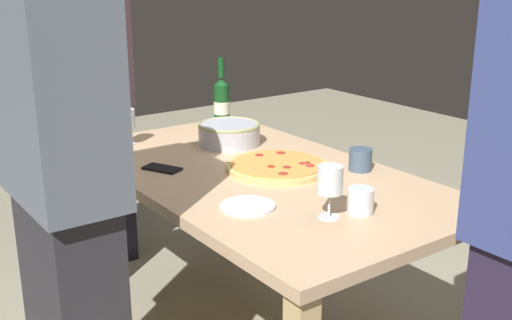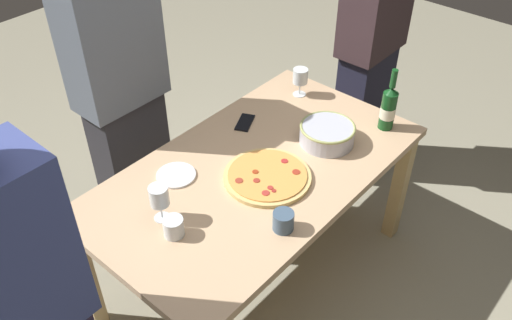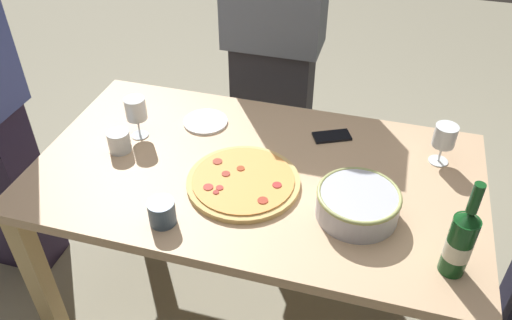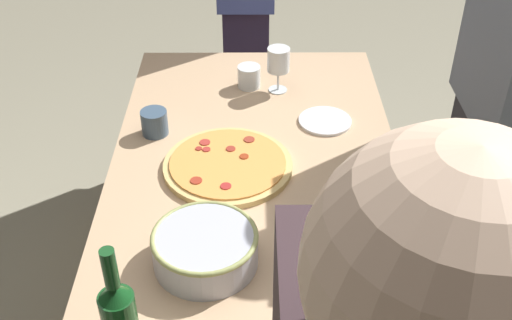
{
  "view_description": "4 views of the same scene",
  "coord_description": "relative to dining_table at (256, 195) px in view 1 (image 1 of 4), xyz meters",
  "views": [
    {
      "loc": [
        -1.84,
        1.33,
        1.5
      ],
      "look_at": [
        0.0,
        0.0,
        0.8
      ],
      "focal_mm": 44.65,
      "sensor_mm": 36.0,
      "label": 1
    },
    {
      "loc": [
        -1.42,
        -1.24,
        2.34
      ],
      "look_at": [
        0.0,
        0.0,
        0.8
      ],
      "focal_mm": 37.73,
      "sensor_mm": 36.0,
      "label": 2
    },
    {
      "loc": [
        0.39,
        -1.38,
        1.94
      ],
      "look_at": [
        0.0,
        0.0,
        0.8
      ],
      "focal_mm": 36.38,
      "sensor_mm": 36.0,
      "label": 3
    },
    {
      "loc": [
        1.51,
        -0.01,
        1.91
      ],
      "look_at": [
        0.0,
        0.0,
        0.8
      ],
      "focal_mm": 44.15,
      "sensor_mm": 36.0,
      "label": 4
    }
  ],
  "objects": [
    {
      "name": "cup_ceramic",
      "position": [
        -0.21,
        -0.33,
        0.13
      ],
      "size": [
        0.09,
        0.09,
        0.08
      ],
      "primitive_type": "cylinder",
      "color": "#41576F",
      "rests_on": "dining_table"
    },
    {
      "name": "wine_glass_by_bottle",
      "position": [
        0.63,
        0.23,
        0.2
      ],
      "size": [
        0.08,
        0.08,
        0.16
      ],
      "color": "white",
      "rests_on": "dining_table"
    },
    {
      "name": "person_guest_right",
      "position": [
        -0.14,
        0.78,
        0.23
      ],
      "size": [
        0.45,
        0.24,
        1.74
      ],
      "rotation": [
        0.0,
        0.0,
        -1.4
      ],
      "color": "#2C2B31",
      "rests_on": "ground"
    },
    {
      "name": "serving_bowl",
      "position": [
        0.37,
        -0.13,
        0.14
      ],
      "size": [
        0.27,
        0.27,
        0.09
      ],
      "color": "silver",
      "rests_on": "dining_table"
    },
    {
      "name": "pizza",
      "position": [
        -0.02,
        -0.09,
        0.11
      ],
      "size": [
        0.39,
        0.39,
        0.03
      ],
      "color": "#E1BC70",
      "rests_on": "dining_table"
    },
    {
      "name": "wine_glass_near_pizza",
      "position": [
        -0.5,
        0.08,
        0.21
      ],
      "size": [
        0.08,
        0.08,
        0.17
      ],
      "color": "white",
      "rests_on": "dining_table"
    },
    {
      "name": "side_plate",
      "position": [
        -0.28,
        0.24,
        0.1
      ],
      "size": [
        0.18,
        0.18,
        0.01
      ],
      "primitive_type": "cylinder",
      "color": "white",
      "rests_on": "dining_table"
    },
    {
      "name": "person_host",
      "position": [
        1.19,
        0.14,
        0.2
      ],
      "size": [
        0.43,
        0.24,
        1.68
      ],
      "rotation": [
        0.0,
        0.0,
        -3.03
      ],
      "color": "black",
      "rests_on": "ground"
    },
    {
      "name": "wine_bottle",
      "position": [
        0.67,
        -0.28,
        0.21
      ],
      "size": [
        0.08,
        0.08,
        0.33
      ],
      "color": "#13451B",
      "rests_on": "dining_table"
    },
    {
      "name": "dining_table",
      "position": [
        0.0,
        0.0,
        0.0
      ],
      "size": [
        1.6,
        0.9,
        0.75
      ],
      "color": "tan",
      "rests_on": "ground"
    },
    {
      "name": "cup_amber",
      "position": [
        -0.52,
        -0.02,
        0.13
      ],
      "size": [
        0.08,
        0.08,
        0.08
      ],
      "primitive_type": "cylinder",
      "color": "white",
      "rests_on": "dining_table"
    },
    {
      "name": "cell_phone",
      "position": [
        0.23,
        0.27,
        0.1
      ],
      "size": [
        0.16,
        0.13,
        0.01
      ],
      "primitive_type": "cube",
      "rotation": [
        0.0,
        0.0,
        2.02
      ],
      "color": "black",
      "rests_on": "dining_table"
    }
  ]
}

